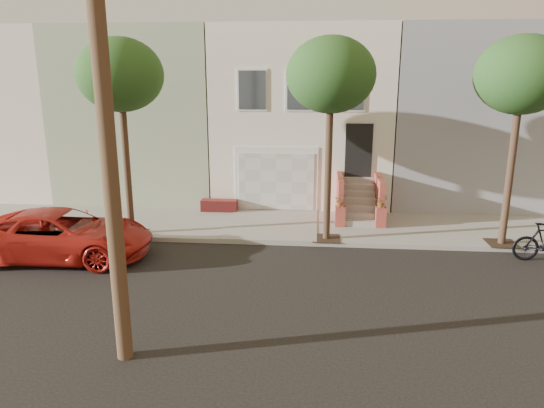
{
  "coord_description": "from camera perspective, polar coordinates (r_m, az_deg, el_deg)",
  "views": [
    {
      "loc": [
        0.6,
        -11.48,
        5.32
      ],
      "look_at": [
        -0.69,
        3.0,
        1.5
      ],
      "focal_mm": 32.74,
      "sensor_mm": 36.0,
      "label": 1
    }
  ],
  "objects": [
    {
      "name": "ground",
      "position": [
        12.67,
        1.93,
        -10.13
      ],
      "size": [
        90.0,
        90.0,
        0.0
      ],
      "primitive_type": "plane",
      "color": "black",
      "rests_on": "ground"
    },
    {
      "name": "pickup_truck",
      "position": [
        15.92,
        -23.04,
        -3.26
      ],
      "size": [
        5.33,
        2.62,
        1.46
      ],
      "primitive_type": "imported",
      "rotation": [
        0.0,
        0.0,
        1.61
      ],
      "color": "#B51F17",
      "rests_on": "ground"
    },
    {
      "name": "tree_right",
      "position": [
        16.47,
        26.81,
        12.97
      ],
      "size": [
        2.7,
        2.57,
        6.3
      ],
      "color": "#2D2116",
      "rests_on": "sidewalk"
    },
    {
      "name": "tree_left",
      "position": [
        16.54,
        -17.06,
        13.88
      ],
      "size": [
        2.7,
        2.57,
        6.3
      ],
      "color": "#2D2116",
      "rests_on": "sidewalk"
    },
    {
      "name": "sidewalk",
      "position": [
        17.64,
        2.91,
        -2.6
      ],
      "size": [
        40.0,
        3.7,
        0.15
      ],
      "primitive_type": "cube",
      "color": "gray",
      "rests_on": "ground"
    },
    {
      "name": "house_row",
      "position": [
        22.74,
        3.62,
        10.47
      ],
      "size": [
        33.1,
        11.7,
        7.0
      ],
      "color": "beige",
      "rests_on": "sidewalk"
    },
    {
      "name": "tree_mid",
      "position": [
        15.38,
        6.79,
        14.38
      ],
      "size": [
        2.7,
        2.57,
        6.3
      ],
      "color": "#2D2116",
      "rests_on": "sidewalk"
    }
  ]
}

